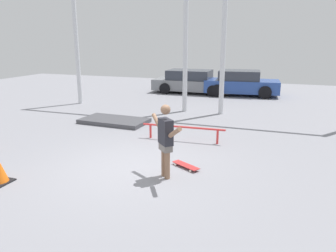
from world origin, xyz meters
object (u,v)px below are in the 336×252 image
Objects in this scene: manual_pad at (114,121)px; grind_rail at (183,129)px; parked_car_grey at (192,82)px; parked_car_blue at (241,83)px; skateboard at (186,165)px; skateboarder at (166,138)px.

grind_rail is (3.12, -1.29, 0.30)m from manual_pad.
parked_car_grey reaches higher than manual_pad.
manual_pad is at bearing 157.56° from grind_rail.
manual_pad is 8.84m from parked_car_blue.
skateboard is 11.45m from parked_car_blue.
parked_car_grey is (-2.78, 12.05, -0.30)m from skateboarder.
grind_rail is 0.62× the size of parked_car_blue.
parked_car_blue is (0.52, 9.33, 0.30)m from grind_rail.
parked_car_blue is (-0.20, 11.44, 0.61)m from skateboard.
parked_car_blue is at bearing 135.89° from skateboarder.
manual_pad is 0.95× the size of grind_rail.
skateboard is 0.17× the size of parked_car_grey.
grind_rail is 9.35m from parked_car_blue.
manual_pad is 0.60× the size of parked_car_blue.
skateboard is at bearing -76.00° from parked_car_grey.
skateboard is (0.28, 0.69, -0.88)m from skateboarder.
manual_pad reaches higher than skateboard.
manual_pad is (-3.84, 3.40, 0.01)m from skateboard.
parked_car_blue is at bearing 86.79° from grind_rail.
skateboarder reaches higher than skateboard.
parked_car_grey reaches higher than grind_rail.
grind_rail reaches higher than manual_pad.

